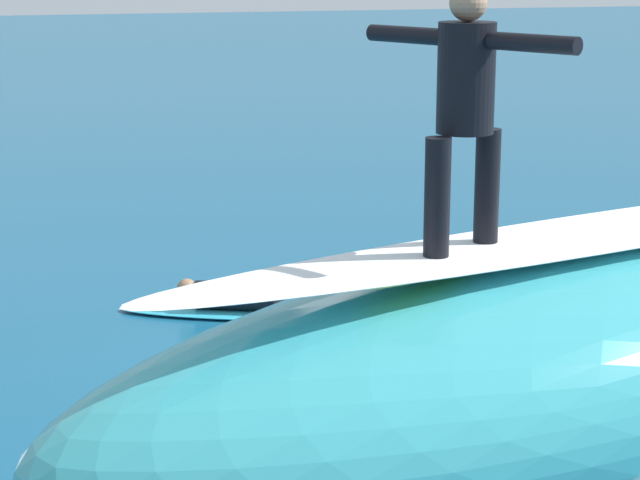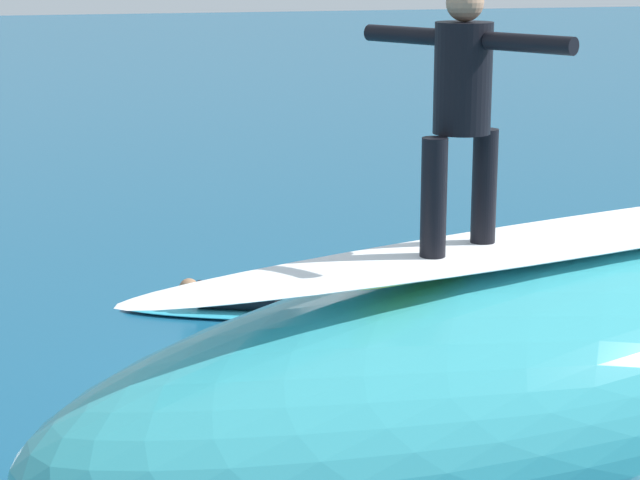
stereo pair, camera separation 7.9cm
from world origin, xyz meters
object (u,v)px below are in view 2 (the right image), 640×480
object	(u,v)px
surfboard_riding	(458,256)
surfboard_paddling	(238,312)
surfer_paddling	(250,297)
surfer_riding	(462,98)

from	to	relation	value
surfboard_riding	surfboard_paddling	world-z (taller)	surfboard_riding
surfboard_paddling	surfboard_riding	bearing A→B (deg)	117.59
surfboard_paddling	surfer_paddling	size ratio (longest dim) A/B	1.48
surfboard_riding	surfboard_paddling	bearing A→B (deg)	-114.50
surfboard_riding	surfer_riding	distance (m)	0.97
surfboard_riding	surfboard_paddling	xyz separation A→B (m)	(0.39, -4.91, -1.80)
surfboard_riding	surfer_paddling	world-z (taller)	surfboard_riding
surfboard_paddling	surfer_paddling	world-z (taller)	surfer_paddling
surfer_paddling	surfboard_riding	bearing A→B (deg)	116.24
surfboard_paddling	surfer_paddling	distance (m)	0.21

